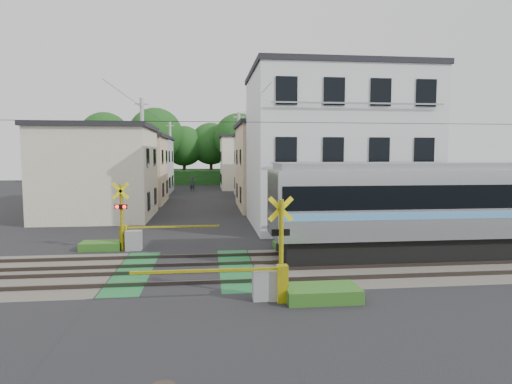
{
  "coord_description": "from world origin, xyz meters",
  "views": [
    {
      "loc": [
        0.87,
        -15.9,
        4.31
      ],
      "look_at": [
        3.21,
        5.0,
        2.47
      ],
      "focal_mm": 30.0,
      "sensor_mm": 36.0,
      "label": 1
    }
  ],
  "objects": [
    {
      "name": "commuter_train",
      "position": [
        12.99,
        1.2,
        2.1
      ],
      "size": [
        19.09,
        3.01,
        3.97
      ],
      "color": "black",
      "rests_on": "ground"
    },
    {
      "name": "tree_hill",
      "position": [
        0.34,
        48.59,
        5.41
      ],
      "size": [
        40.0,
        12.48,
        11.89
      ],
      "color": "#1B4517",
      "rests_on": "ground"
    },
    {
      "name": "houses_row",
      "position": [
        0.25,
        25.92,
        3.24
      ],
      "size": [
        22.07,
        31.35,
        6.8
      ],
      "color": "beige",
      "rests_on": "ground"
    },
    {
      "name": "weed_patches",
      "position": [
        1.76,
        -0.09,
        0.18
      ],
      "size": [
        10.25,
        8.8,
        0.4
      ],
      "color": "#2D5E1E",
      "rests_on": "ground"
    },
    {
      "name": "catenary",
      "position": [
        6.0,
        0.03,
        3.7
      ],
      "size": [
        60.0,
        5.04,
        7.0
      ],
      "color": "#2D2D33",
      "rests_on": "ground"
    },
    {
      "name": "ground",
      "position": [
        0.0,
        0.0,
        0.0
      ],
      "size": [
        120.0,
        120.0,
        0.0
      ],
      "primitive_type": "plane",
      "color": "black"
    },
    {
      "name": "apartment_block",
      "position": [
        8.5,
        9.49,
        4.66
      ],
      "size": [
        10.2,
        8.36,
        9.3
      ],
      "color": "silver",
      "rests_on": "ground"
    },
    {
      "name": "crossing_signal_near",
      "position": [
        2.59,
        -3.65,
        0.71
      ],
      "size": [
        4.74,
        0.65,
        3.09
      ],
      "color": "yellow",
      "rests_on": "ground"
    },
    {
      "name": "track_bed",
      "position": [
        0.0,
        0.0,
        0.04
      ],
      "size": [
        120.0,
        120.0,
        0.14
      ],
      "color": "#47423A",
      "rests_on": "ground"
    },
    {
      "name": "crossing_signal_far",
      "position": [
        -2.59,
        3.65,
        0.71
      ],
      "size": [
        4.74,
        0.65,
        3.09
      ],
      "color": "yellow",
      "rests_on": "ground"
    },
    {
      "name": "pedestrian",
      "position": [
        -1.01,
        34.87,
        0.87
      ],
      "size": [
        0.67,
        0.47,
        1.74
      ],
      "primitive_type": "imported",
      "rotation": [
        0.0,
        0.0,
        3.23
      ],
      "color": "#282E32",
      "rests_on": "ground"
    },
    {
      "name": "utility_poles",
      "position": [
        -1.05,
        23.01,
        4.08
      ],
      "size": [
        7.9,
        42.0,
        8.0
      ],
      "color": "#A5A5A0",
      "rests_on": "ground"
    }
  ]
}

